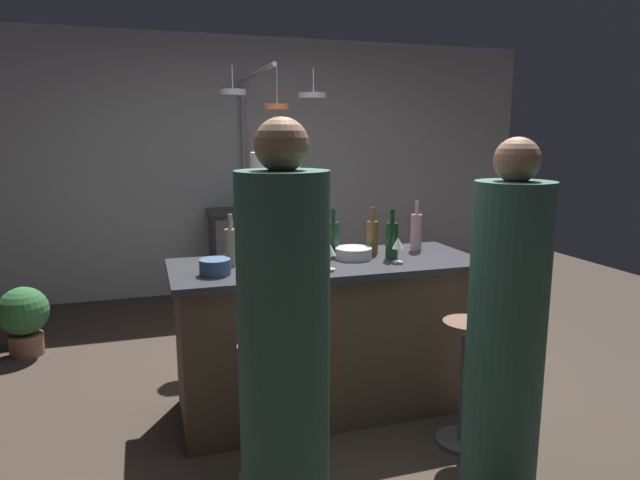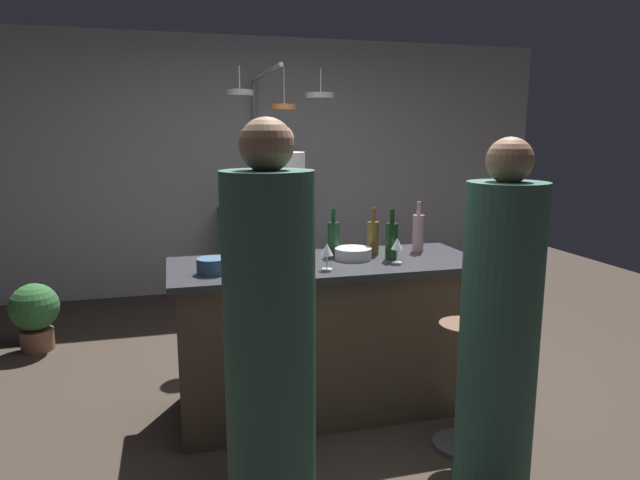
# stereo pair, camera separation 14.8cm
# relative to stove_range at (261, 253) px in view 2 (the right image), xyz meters

# --- Properties ---
(ground_plane) EXTENTS (9.00, 9.00, 0.00)m
(ground_plane) POSITION_rel_stove_range_xyz_m (0.00, -2.45, -0.45)
(ground_plane) COLOR #382D26
(back_wall) EXTENTS (6.40, 0.16, 2.60)m
(back_wall) POSITION_rel_stove_range_xyz_m (0.00, 0.40, 0.85)
(back_wall) COLOR #9EA3A8
(back_wall) RESTS_ON ground_plane
(kitchen_island) EXTENTS (1.80, 0.72, 0.90)m
(kitchen_island) POSITION_rel_stove_range_xyz_m (0.00, -2.45, 0.01)
(kitchen_island) COLOR brown
(kitchen_island) RESTS_ON ground_plane
(stove_range) EXTENTS (0.80, 0.64, 0.89)m
(stove_range) POSITION_rel_stove_range_xyz_m (0.00, 0.00, 0.00)
(stove_range) COLOR #47474C
(stove_range) RESTS_ON ground_plane
(chef) EXTENTS (0.36, 0.36, 1.70)m
(chef) POSITION_rel_stove_range_xyz_m (-0.08, -1.50, 0.34)
(chef) COLOR white
(chef) RESTS_ON ground_plane
(bar_stool_left) EXTENTS (0.28, 0.28, 0.68)m
(bar_stool_left) POSITION_rel_stove_range_xyz_m (-0.51, -3.07, -0.07)
(bar_stool_left) COLOR #4C4C51
(bar_stool_left) RESTS_ON ground_plane
(guest_left) EXTENTS (0.36, 0.36, 1.69)m
(guest_left) POSITION_rel_stove_range_xyz_m (-0.51, -3.45, 0.34)
(guest_left) COLOR #33594C
(guest_left) RESTS_ON ground_plane
(bar_stool_right) EXTENTS (0.28, 0.28, 0.68)m
(bar_stool_right) POSITION_rel_stove_range_xyz_m (0.56, -3.07, -0.07)
(bar_stool_right) COLOR #4C4C51
(bar_stool_right) RESTS_ON ground_plane
(guest_right) EXTENTS (0.34, 0.34, 1.62)m
(guest_right) POSITION_rel_stove_range_xyz_m (0.50, -3.45, 0.30)
(guest_right) COLOR #33594C
(guest_right) RESTS_ON ground_plane
(overhead_pot_rack) EXTENTS (0.87, 1.44, 2.17)m
(overhead_pot_rack) POSITION_rel_stove_range_xyz_m (0.03, -0.49, 1.22)
(overhead_pot_rack) COLOR gray
(overhead_pot_rack) RESTS_ON ground_plane
(potted_plant) EXTENTS (0.36, 0.36, 0.52)m
(potted_plant) POSITION_rel_stove_range_xyz_m (-1.90, -1.00, -0.15)
(potted_plant) COLOR brown
(potted_plant) RESTS_ON ground_plane
(pepper_mill) EXTENTS (0.05, 0.05, 0.21)m
(pepper_mill) POSITION_rel_stove_range_xyz_m (-0.13, -2.32, 0.56)
(pepper_mill) COLOR #382319
(pepper_mill) RESTS_ON kitchen_island
(wine_bottle_rose) EXTENTS (0.07, 0.07, 0.31)m
(wine_bottle_rose) POSITION_rel_stove_range_xyz_m (0.64, -2.31, 0.58)
(wine_bottle_rose) COLOR #B78C8E
(wine_bottle_rose) RESTS_ON kitchen_island
(wine_bottle_green) EXTENTS (0.07, 0.07, 0.29)m
(wine_bottle_green) POSITION_rel_stove_range_xyz_m (0.08, -2.31, 0.56)
(wine_bottle_green) COLOR #193D23
(wine_bottle_green) RESTS_ON kitchen_island
(wine_bottle_white) EXTENTS (0.07, 0.07, 0.29)m
(wine_bottle_white) POSITION_rel_stove_range_xyz_m (-0.55, -2.38, 0.56)
(wine_bottle_white) COLOR gray
(wine_bottle_white) RESTS_ON kitchen_island
(wine_bottle_amber) EXTENTS (0.07, 0.07, 0.29)m
(wine_bottle_amber) POSITION_rel_stove_range_xyz_m (0.33, -2.33, 0.56)
(wine_bottle_amber) COLOR brown
(wine_bottle_amber) RESTS_ON kitchen_island
(wine_bottle_red) EXTENTS (0.07, 0.07, 0.30)m
(wine_bottle_red) POSITION_rel_stove_range_xyz_m (0.38, -2.49, 0.57)
(wine_bottle_red) COLOR #143319
(wine_bottle_red) RESTS_ON kitchen_island
(wine_glass_near_left_guest) EXTENTS (0.07, 0.07, 0.15)m
(wine_glass_near_left_guest) POSITION_rel_stove_range_xyz_m (-0.17, -2.49, 0.56)
(wine_glass_near_left_guest) COLOR silver
(wine_glass_near_left_guest) RESTS_ON kitchen_island
(wine_glass_by_chef) EXTENTS (0.07, 0.07, 0.15)m
(wine_glass_by_chef) POSITION_rel_stove_range_xyz_m (0.38, -2.59, 0.56)
(wine_glass_by_chef) COLOR silver
(wine_glass_by_chef) RESTS_ON kitchen_island
(wine_glass_near_right_guest) EXTENTS (0.07, 0.07, 0.15)m
(wine_glass_near_right_guest) POSITION_rel_stove_range_xyz_m (-0.05, -2.65, 0.56)
(wine_glass_near_right_guest) COLOR silver
(wine_glass_near_right_guest) RESTS_ON kitchen_island
(mixing_bowl_ceramic) EXTENTS (0.17, 0.17, 0.07)m
(mixing_bowl_ceramic) POSITION_rel_stove_range_xyz_m (-0.34, -2.39, 0.49)
(mixing_bowl_ceramic) COLOR silver
(mixing_bowl_ceramic) RESTS_ON kitchen_island
(mixing_bowl_blue) EXTENTS (0.16, 0.16, 0.08)m
(mixing_bowl_blue) POSITION_rel_stove_range_xyz_m (-0.66, -2.57, 0.49)
(mixing_bowl_blue) COLOR #334C6B
(mixing_bowl_blue) RESTS_ON kitchen_island
(mixing_bowl_steel) EXTENTS (0.22, 0.22, 0.07)m
(mixing_bowl_steel) POSITION_rel_stove_range_xyz_m (0.17, -2.42, 0.49)
(mixing_bowl_steel) COLOR #B7B7BC
(mixing_bowl_steel) RESTS_ON kitchen_island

